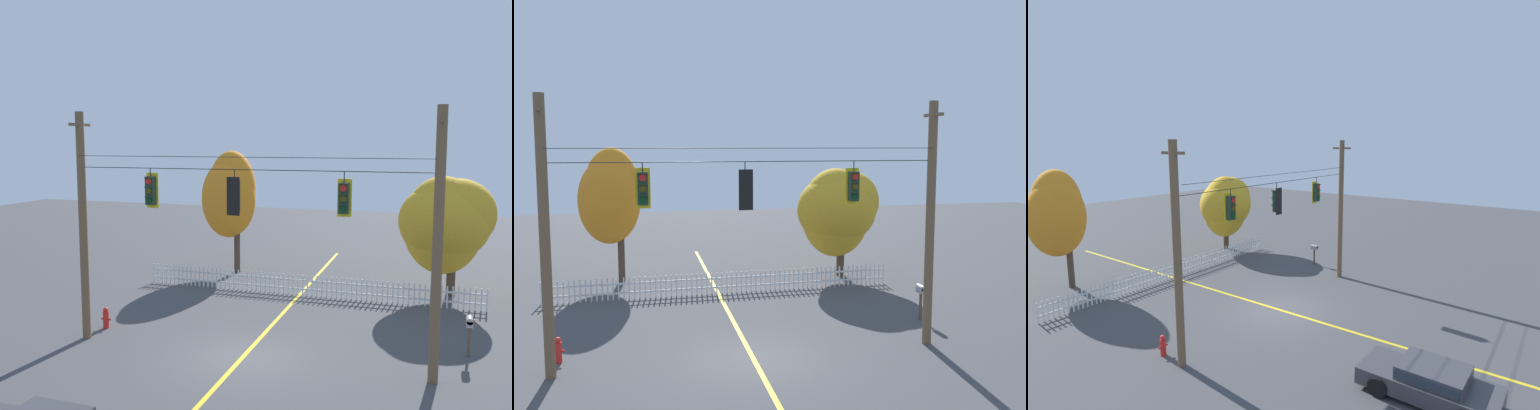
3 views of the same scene
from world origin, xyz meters
The scene contains 11 objects.
ground centered at (0.00, 0.00, 0.00)m, with size 80.00×80.00×0.00m, color #424244.
lane_centerline_stripe centered at (0.00, 0.00, 0.00)m, with size 0.16×36.00×0.01m, color gold.
signal_support_span centered at (0.00, 0.00, 4.11)m, with size 12.21×1.10×8.09m.
traffic_signal_northbound_secondary centered at (-3.25, 0.01, 5.42)m, with size 0.43×0.38×1.35m.
traffic_signal_southbound_primary centered at (-0.24, -0.01, 5.34)m, with size 0.43×0.38×1.45m.
traffic_signal_northbound_primary centered at (3.24, 0.01, 5.38)m, with size 0.43×0.38×1.38m.
white_picket_fence centered at (0.27, 7.85, 0.49)m, with size 15.58×0.06×0.97m.
autumn_maple_near_fence centered at (-4.74, 11.35, 4.19)m, with size 2.94×2.75×6.57m.
autumn_maple_mid centered at (6.34, 9.56, 3.50)m, with size 4.20×3.37×5.54m.
fire_hydrant centered at (-5.90, 1.13, 0.40)m, with size 0.38×0.22×0.81m.
roadside_mailbox centered at (7.05, 2.42, 1.10)m, with size 0.25×0.44×1.35m.
Camera 2 is at (-3.32, -16.19, 6.65)m, focal length 38.48 mm.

